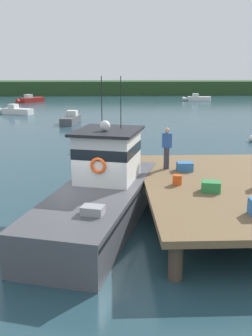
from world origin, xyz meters
TOP-DOWN VIEW (x-y plane):
  - ground_plane at (0.00, 0.00)m, footprint 200.00×200.00m
  - dock at (4.80, 0.00)m, footprint 6.00×9.00m
  - main_fishing_boat at (0.35, 0.05)m, footprint 4.62×9.92m
  - crate_single_far at (3.49, 1.77)m, footprint 0.60×0.44m
  - crate_stack_near_edge at (3.85, -0.86)m, footprint 0.68×0.55m
  - bait_bucket at (2.89, -0.04)m, footprint 0.32×0.32m
  - deckhand_further_back at (2.82, 2.11)m, footprint 0.36×0.22m
  - moored_boat_near_channel at (-2.99, 23.48)m, footprint 1.67×4.52m
  - moored_boat_far_left at (-10.99, 45.07)m, footprint 3.65×4.01m
  - moored_boat_off_the_point at (13.79, 46.79)m, footprint 4.22×1.08m
  - moored_boat_mid_harbor at (-9.79, 30.77)m, footprint 4.19×2.59m
  - mooring_buoy_channel_marker at (-1.59, 10.40)m, footprint 0.34×0.34m
  - mooring_buoy_outer at (10.46, 13.78)m, footprint 0.45×0.45m
  - far_shoreline at (0.00, 62.00)m, footprint 120.00×8.00m

SIDE VIEW (x-z plane):
  - ground_plane at x=0.00m, z-range 0.00..0.00m
  - mooring_buoy_channel_marker at x=-1.59m, z-range 0.00..0.34m
  - mooring_buoy_outer at x=10.46m, z-range 0.00..0.45m
  - moored_boat_off_the_point at x=13.79m, z-range -0.17..0.91m
  - moored_boat_mid_harbor at x=-9.79m, z-range -0.17..0.91m
  - moored_boat_near_channel at x=-2.99m, z-range -0.18..0.95m
  - moored_boat_far_left at x=-10.99m, z-range -0.18..0.97m
  - main_fishing_boat at x=0.35m, z-range -1.39..3.41m
  - dock at x=4.80m, z-range 0.47..1.67m
  - far_shoreline at x=0.00m, z-range 0.00..2.40m
  - crate_single_far at x=3.49m, z-range 1.20..1.53m
  - bait_bucket at x=2.89m, z-range 1.20..1.54m
  - crate_stack_near_edge at x=3.85m, z-range 1.20..1.54m
  - deckhand_further_back at x=2.82m, z-range 1.24..2.87m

